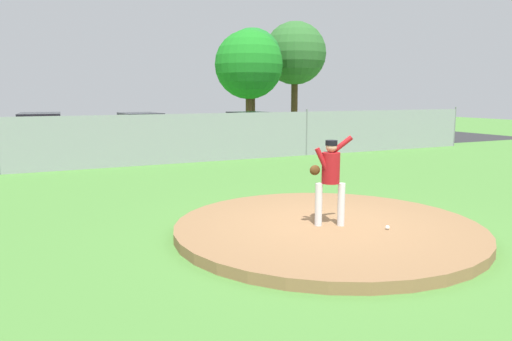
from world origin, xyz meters
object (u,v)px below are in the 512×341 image
Objects in this scene: parked_car_charcoal at (141,133)px; parked_car_red at (41,135)px; pitcher_youth at (330,173)px; baseball at (387,227)px; traffic_cone_orange at (195,141)px; parked_car_champagne at (251,130)px.

parked_car_red is at bearing 176.58° from parked_car_charcoal.
parked_car_red is (-4.24, 15.12, -0.29)m from pitcher_youth.
parked_car_red reaches higher than baseball.
parked_car_charcoal is 7.70× the size of traffic_cone_orange.
parked_car_charcoal reaches higher than baseball.
baseball is at bearing -72.36° from parked_car_red.
baseball is at bearing -96.72° from traffic_cone_orange.
parked_car_charcoal is at bearing 174.21° from parked_car_champagne.
parked_car_red reaches higher than traffic_cone_orange.
parked_car_red is 8.59× the size of traffic_cone_orange.
parked_car_charcoal is (-0.88, 15.54, 0.60)m from baseball.
pitcher_youth reaches higher than baseball.
baseball is (0.78, -0.66, -0.92)m from pitcher_youth.
parked_car_charcoal is at bearing 93.23° from baseball.
pitcher_youth is 0.38× the size of parked_car_charcoal.
parked_car_champagne is 5.32m from parked_car_charcoal.
pitcher_youth is 2.96× the size of traffic_cone_orange.
traffic_cone_orange is at bearing 156.13° from parked_car_champagne.
traffic_cone_orange is (2.68, 15.45, -0.87)m from pitcher_youth.
baseball is 0.02× the size of parked_car_red.
traffic_cone_orange is at bearing 11.76° from parked_car_charcoal.
parked_car_champagne is 9.47m from parked_car_red.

